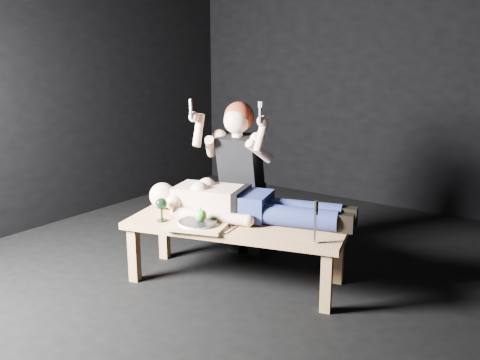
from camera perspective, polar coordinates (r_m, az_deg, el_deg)
The scene contains 13 objects.
ground at distance 3.80m, azimuth 3.04°, elevation -11.61°, with size 5.00×5.00×0.00m, color black.
back_wall at distance 5.71m, azimuth 17.25°, elevation 11.89°, with size 5.00×5.00×0.00m, color black.
table at distance 3.81m, azimuth -0.44°, elevation -7.84°, with size 1.55×0.58×0.45m, color tan.
lying_man at distance 3.80m, azimuth 0.87°, elevation -2.29°, with size 1.51×0.46×0.26m, color #DFAD91, non-canonical shape.
kneeling_woman at distance 4.20m, azimuth 0.49°, elevation 0.28°, with size 0.69×0.77×1.30m, color black, non-canonical shape.
serving_tray at distance 3.64m, azimuth -4.59°, elevation -4.94°, with size 0.39×0.28×0.02m, color tan.
plate at distance 3.64m, azimuth -4.59°, elevation -4.61°, with size 0.26×0.26×0.02m, color white.
apple at distance 3.62m, azimuth -4.28°, elevation -3.84°, with size 0.09×0.09×0.09m, color #459528.
goblet at distance 3.78m, azimuth -8.49°, elevation -3.19°, with size 0.08×0.08×0.17m, color black, non-canonical shape.
fork_flat at distance 3.70m, azimuth -6.68°, elevation -4.86°, with size 0.01×0.16×0.01m, color #B2B2B7.
knife_flat at distance 3.58m, azimuth -0.98°, elevation -5.41°, with size 0.01×0.16×0.01m, color #B2B2B7.
spoon_flat at distance 3.68m, azimuth -1.20°, elevation -4.87°, with size 0.01×0.16×0.01m, color #B2B2B7.
carving_knife at distance 3.34m, azimuth 8.19°, elevation -4.54°, with size 0.04×0.04×0.28m, color #B2B2B7, non-canonical shape.
Camera 1 is at (1.84, -2.90, 1.63)m, focal length 39.38 mm.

